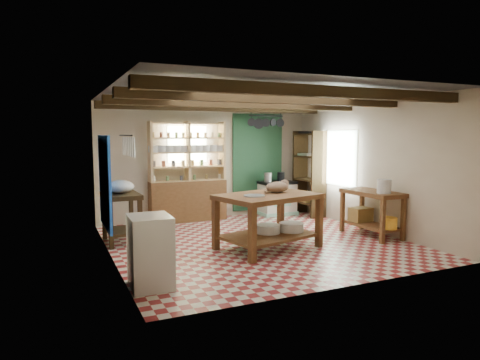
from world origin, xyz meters
name	(u,v)px	position (x,y,z in m)	size (l,w,h in m)	color
floor	(256,242)	(0.00, 0.00, -0.01)	(5.00, 5.00, 0.02)	maroon
ceiling	(257,95)	(0.00, 0.00, 2.60)	(5.00, 5.00, 0.02)	#4A4A4F
wall_back	(208,161)	(0.00, 2.50, 1.30)	(5.00, 0.04, 2.60)	beige
wall_front	(347,185)	(0.00, -2.50, 1.30)	(5.00, 0.04, 2.60)	beige
wall_left	(110,175)	(-2.50, 0.00, 1.30)	(0.04, 5.00, 2.60)	beige
wall_right	(369,165)	(2.50, 0.00, 1.30)	(0.04, 5.00, 2.60)	beige
ceiling_beams	(257,102)	(0.00, 0.00, 2.48)	(5.00, 3.80, 0.15)	#382713
blue_wall_patch	(105,182)	(-2.47, 0.90, 1.10)	(0.04, 1.40, 1.60)	blue
green_wall_patch	(258,162)	(1.25, 2.47, 1.25)	(1.30, 0.04, 2.30)	#1A4328
window_back	(187,144)	(-0.50, 2.48, 1.70)	(0.90, 0.02, 0.80)	beige
window_right	(337,158)	(2.48, 1.00, 1.40)	(0.02, 1.30, 1.20)	beige
utensil_rail	(126,145)	(-2.44, -1.20, 1.78)	(0.06, 0.90, 0.28)	black
pot_rack	(266,123)	(1.25, 2.05, 2.18)	(0.86, 0.12, 0.36)	black
shelving_unit	(188,172)	(-0.55, 2.31, 1.10)	(1.70, 0.34, 2.20)	#DEBA80
tall_rack	(309,173)	(2.28, 1.80, 1.00)	(0.40, 0.86, 2.00)	#382713
work_table	(268,221)	(-0.01, -0.46, 0.46)	(1.63, 1.08, 0.92)	brown
stove	(277,198)	(1.61, 2.15, 0.40)	(0.82, 0.55, 0.80)	beige
prep_table	(122,218)	(-2.20, 0.94, 0.44)	(0.60, 0.87, 0.89)	#382713
white_cabinet	(150,251)	(-2.22, -1.48, 0.45)	(0.50, 0.60, 0.91)	silver
right_counter	(371,213)	(2.18, -0.48, 0.43)	(0.60, 1.20, 0.86)	brown
cat	(277,187)	(0.22, -0.35, 1.02)	(0.41, 0.32, 0.19)	#997559
steel_tray	(254,196)	(-0.34, -0.59, 0.93)	(0.34, 0.34, 0.02)	#B0B0B8
basin_large	(268,229)	(0.03, -0.40, 0.32)	(0.41, 0.41, 0.14)	silver
basin_small	(291,227)	(0.45, -0.44, 0.32)	(0.42, 0.42, 0.15)	silver
kettle_left	(268,177)	(1.36, 2.15, 0.91)	(0.19, 0.19, 0.21)	#B0B0B8
kettle_right	(281,177)	(1.71, 2.15, 0.91)	(0.17, 0.17, 0.22)	black
enamel_bowl	(121,187)	(-2.20, 0.94, 1.00)	(0.46, 0.46, 0.23)	silver
white_bucket	(384,186)	(2.14, -0.83, 0.99)	(0.25, 0.25, 0.25)	silver
wicker_basket	(360,214)	(2.17, -0.18, 0.36)	(0.38, 0.31, 0.27)	olive
yellow_tub	(389,223)	(2.19, -0.93, 0.33)	(0.28, 0.28, 0.21)	gold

